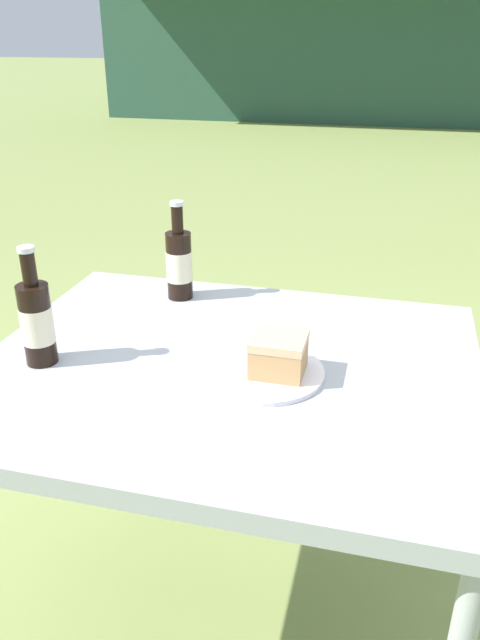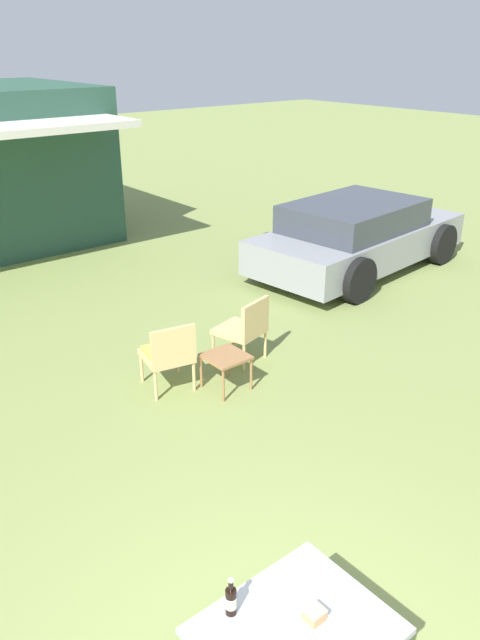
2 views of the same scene
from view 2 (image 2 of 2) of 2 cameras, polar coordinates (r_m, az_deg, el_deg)
parked_car at (r=10.85m, az=10.68°, el=7.60°), size 4.25×2.30×1.20m
wicker_chair_cushioned at (r=6.97m, az=-6.57°, el=-2.98°), size 0.61×0.62×0.83m
wicker_chair_plain at (r=7.53m, az=0.47°, el=-0.61°), size 0.63×0.63×0.83m
garden_side_table at (r=6.97m, az=-1.30°, el=-3.64°), size 0.45×0.46×0.42m
patio_table at (r=3.78m, az=5.10°, el=-26.90°), size 1.00×0.82×0.75m
cake_on_plate at (r=3.75m, az=6.64°, el=-25.46°), size 0.24×0.24×0.09m
cola_bottle_near at (r=3.72m, az=-0.83°, el=-24.27°), size 0.06×0.06×0.24m
fork at (r=3.72m, az=5.31°, el=-26.42°), size 0.16×0.07×0.01m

